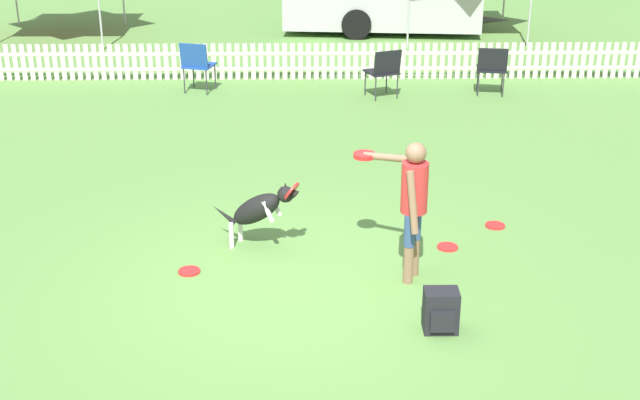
# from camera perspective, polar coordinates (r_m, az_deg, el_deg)

# --- Properties ---
(ground_plane) EXTENTS (240.00, 240.00, 0.00)m
(ground_plane) POSITION_cam_1_polar(r_m,az_deg,el_deg) (9.49, -1.50, -5.40)
(ground_plane) COLOR #5B8C42
(handler_person) EXTENTS (0.79, 0.91, 1.54)m
(handler_person) POSITION_cam_1_polar(r_m,az_deg,el_deg) (9.27, 5.86, 0.28)
(handler_person) COLOR #8C664C
(handler_person) RESTS_ON ground_plane
(leaping_dog) EXTENTS (1.08, 0.61, 0.89)m
(leaping_dog) POSITION_cam_1_polar(r_m,az_deg,el_deg) (10.06, -3.91, -0.53)
(leaping_dog) COLOR black
(leaping_dog) RESTS_ON ground_plane
(frisbee_near_handler) EXTENTS (0.24, 0.24, 0.02)m
(frisbee_near_handler) POSITION_cam_1_polar(r_m,az_deg,el_deg) (9.83, -8.37, -4.53)
(frisbee_near_handler) COLOR red
(frisbee_near_handler) RESTS_ON ground_plane
(frisbee_near_dog) EXTENTS (0.24, 0.24, 0.02)m
(frisbee_near_dog) POSITION_cam_1_polar(r_m,az_deg,el_deg) (10.37, 8.16, -3.00)
(frisbee_near_dog) COLOR red
(frisbee_near_dog) RESTS_ON ground_plane
(frisbee_midfield) EXTENTS (0.24, 0.24, 0.02)m
(frisbee_midfield) POSITION_cam_1_polar(r_m,az_deg,el_deg) (11.02, 11.14, -1.61)
(frisbee_midfield) COLOR red
(frisbee_midfield) RESTS_ON ground_plane
(backpack_on_grass) EXTENTS (0.33, 0.28, 0.42)m
(backpack_on_grass) POSITION_cam_1_polar(r_m,az_deg,el_deg) (8.64, 7.75, -7.06)
(backpack_on_grass) COLOR black
(backpack_on_grass) RESTS_ON ground_plane
(picket_fence) EXTENTS (17.04, 0.04, 0.70)m
(picket_fence) POSITION_cam_1_polar(r_m,az_deg,el_deg) (17.21, -1.25, 8.86)
(picket_fence) COLOR beige
(picket_fence) RESTS_ON ground_plane
(folding_chair_blue_left) EXTENTS (0.63, 0.65, 0.94)m
(folding_chair_blue_left) POSITION_cam_1_polar(r_m,az_deg,el_deg) (16.41, -7.89, 8.72)
(folding_chair_blue_left) COLOR #333338
(folding_chair_blue_left) RESTS_ON ground_plane
(folding_chair_center) EXTENTS (0.60, 0.61, 0.89)m
(folding_chair_center) POSITION_cam_1_polar(r_m,az_deg,el_deg) (16.40, 10.94, 8.42)
(folding_chair_center) COLOR #333338
(folding_chair_center) RESTS_ON ground_plane
(folding_chair_green_right) EXTENTS (0.66, 0.68, 0.89)m
(folding_chair_green_right) POSITION_cam_1_polar(r_m,az_deg,el_deg) (15.94, 4.12, 8.37)
(folding_chair_green_right) COLOR #333338
(folding_chair_green_right) RESTS_ON ground_plane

